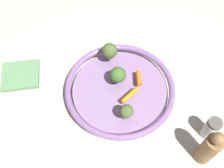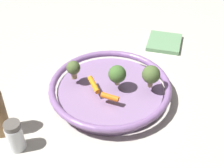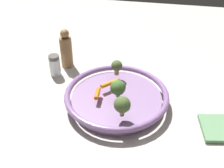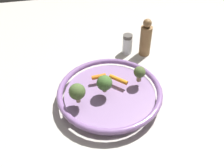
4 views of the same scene
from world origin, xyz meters
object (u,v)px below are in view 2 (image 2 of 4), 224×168
broccoli_floret_mid (151,75)px  broccoli_floret_large (73,68)px  baby_carrot_center (94,85)px  salt_shaker (15,136)px  serving_bowl (110,90)px  broccoli_floret_small (117,74)px  dish_towel (164,42)px  baby_carrot_back (110,97)px

broccoli_floret_mid → broccoli_floret_large: 0.22m
baby_carrot_center → salt_shaker: bearing=156.9°
serving_bowl → salt_shaker: salt_shaker is taller
broccoli_floret_small → salt_shaker: size_ratio=0.71×
dish_towel → broccoli_floret_small: bearing=172.0°
baby_carrot_back → broccoli_floret_mid: broccoli_floret_mid is taller
serving_bowl → broccoli_floret_large: (-0.02, 0.11, 0.06)m
serving_bowl → broccoli_floret_small: broccoli_floret_small is taller
serving_bowl → broccoli_floret_small: size_ratio=5.85×
baby_carrot_center → baby_carrot_back: bearing=-115.4°
broccoli_floret_mid → baby_carrot_back: bearing=138.9°
broccoli_floret_large → dish_towel: broccoli_floret_large is taller
serving_bowl → broccoli_floret_large: 0.12m
broccoli_floret_small → salt_shaker: bearing=150.2°
broccoli_floret_small → broccoli_floret_large: bearing=101.1°
broccoli_floret_small → baby_carrot_back: bearing=-174.1°
baby_carrot_center → broccoli_floret_mid: bearing=-66.0°
baby_carrot_center → broccoli_floret_large: size_ratio=1.20×
broccoli_floret_small → salt_shaker: (-0.27, 0.15, -0.04)m
broccoli_floret_large → dish_towel: bearing=-25.6°
dish_towel → baby_carrot_back: bearing=174.3°
broccoli_floret_small → dish_towel: (0.33, -0.05, -0.08)m
broccoli_floret_mid → dish_towel: 0.32m
broccoli_floret_small → dish_towel: broccoli_floret_small is taller
dish_towel → baby_carrot_center: bearing=164.5°
baby_carrot_center → dish_towel: size_ratio=0.54×
serving_bowl → salt_shaker: bearing=152.7°
salt_shaker → dish_towel: bearing=-18.5°
baby_carrot_center → broccoli_floret_small: bearing=-56.1°
broccoli_floret_mid → salt_shaker: 0.39m
broccoli_floret_mid → dish_towel: broccoli_floret_mid is taller
broccoli_floret_small → broccoli_floret_mid: size_ratio=0.89×
broccoli_floret_mid → broccoli_floret_small: bearing=106.9°
serving_bowl → baby_carrot_center: baby_carrot_center is taller
baby_carrot_center → baby_carrot_back: (-0.03, -0.06, 0.00)m
baby_carrot_center → salt_shaker: (-0.23, 0.10, -0.02)m
baby_carrot_center → broccoli_floret_large: bearing=79.5°
baby_carrot_back → broccoli_floret_large: bearing=72.1°
broccoli_floret_mid → broccoli_floret_large: (-0.05, 0.21, -0.01)m
broccoli_floret_large → salt_shaker: broccoli_floret_large is taller
baby_carrot_back → broccoli_floret_large: broccoli_floret_large is taller
baby_carrot_back → salt_shaker: bearing=141.5°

